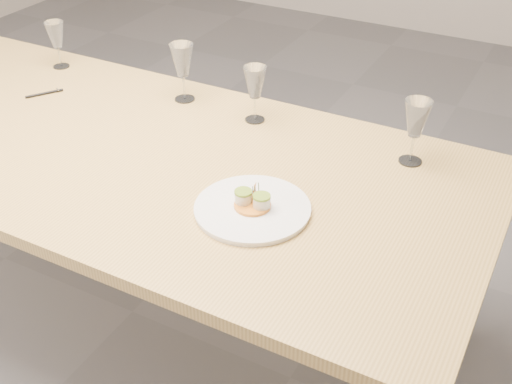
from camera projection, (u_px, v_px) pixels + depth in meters
The scene contains 8 objects.
ground at pixel (132, 312), 2.44m from camera, with size 7.00×7.00×0.00m, color slate.
dining_table at pixel (109, 158), 2.06m from camera, with size 2.40×1.00×0.75m.
dinner_plate at pixel (253, 208), 1.69m from camera, with size 0.31×0.31×0.08m.
ballpoint_pen at pixel (45, 93), 2.29m from camera, with size 0.08×0.12×0.01m.
wine_glass_0 at pixel (56, 36), 2.43m from camera, with size 0.07×0.07×0.18m.
wine_glass_1 at pixel (182, 61), 2.18m from camera, with size 0.08×0.08×0.20m.
wine_glass_2 at pixel (255, 84), 2.05m from camera, with size 0.08×0.08×0.19m.
wine_glass_3 at pixel (416, 120), 1.83m from camera, with size 0.08×0.08×0.20m.
Camera 1 is at (1.25, -1.33, 1.74)m, focal length 45.00 mm.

